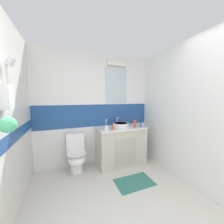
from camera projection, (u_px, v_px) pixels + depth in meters
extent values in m
cube|color=beige|center=(117.00, 199.00, 1.90)|extent=(3.20, 3.48, 0.04)
cube|color=white|center=(96.00, 143.00, 3.01)|extent=(3.20, 0.10, 0.85)
cube|color=#234C8C|center=(96.00, 115.00, 2.94)|extent=(3.20, 0.10, 0.50)
cube|color=white|center=(96.00, 79.00, 2.85)|extent=(3.20, 0.10, 1.15)
cube|color=silver|center=(116.00, 85.00, 2.98)|extent=(0.52, 0.02, 0.79)
cube|color=white|center=(117.00, 64.00, 2.89)|extent=(0.47, 0.10, 0.08)
cube|color=#234C8C|center=(5.00, 145.00, 1.32)|extent=(0.01, 3.48, 0.16)
cube|color=white|center=(6.00, 97.00, 1.29)|extent=(0.10, 0.14, 0.26)
cylinder|color=silver|center=(7.00, 80.00, 1.39)|extent=(0.02, 0.02, 0.38)
cylinder|color=silver|center=(10.00, 62.00, 1.38)|extent=(0.10, 0.07, 0.11)
sphere|color=#59CC8C|center=(8.00, 125.00, 1.20)|extent=(0.15, 0.15, 0.15)
cube|color=white|center=(187.00, 112.00, 2.25)|extent=(0.10, 3.48, 2.50)
cube|color=beige|center=(121.00, 146.00, 2.89)|extent=(1.06, 0.54, 0.82)
cube|color=white|center=(121.00, 128.00, 2.84)|extent=(1.08, 0.56, 0.03)
cube|color=#B6AD9F|center=(126.00, 152.00, 2.64)|extent=(0.48, 0.01, 0.57)
cylinder|color=silver|center=(127.00, 143.00, 2.60)|extent=(0.02, 0.02, 0.03)
cylinder|color=white|center=(121.00, 125.00, 2.86)|extent=(0.37, 0.37, 0.09)
cylinder|color=#B3B3B8|center=(121.00, 123.00, 2.85)|extent=(0.30, 0.30, 0.01)
cylinder|color=silver|center=(117.00, 121.00, 3.05)|extent=(0.03, 0.03, 0.19)
cylinder|color=silver|center=(119.00, 118.00, 2.95)|extent=(0.02, 0.17, 0.02)
cylinder|color=white|center=(77.00, 168.00, 2.56)|extent=(0.24, 0.24, 0.18)
ellipsoid|color=white|center=(77.00, 159.00, 2.50)|extent=(0.34, 0.42, 0.22)
cylinder|color=white|center=(77.00, 153.00, 2.49)|extent=(0.37, 0.37, 0.02)
cube|color=white|center=(75.00, 141.00, 2.67)|extent=(0.36, 0.17, 0.37)
cylinder|color=silver|center=(75.00, 133.00, 2.65)|extent=(0.04, 0.04, 0.02)
cylinder|color=white|center=(107.00, 128.00, 2.54)|extent=(0.07, 0.07, 0.09)
cylinder|color=gold|center=(106.00, 125.00, 2.53)|extent=(0.02, 0.04, 0.16)
cube|color=white|center=(106.00, 121.00, 2.53)|extent=(0.01, 0.02, 0.03)
cylinder|color=#338CD8|center=(107.00, 124.00, 2.55)|extent=(0.04, 0.02, 0.18)
cube|color=white|center=(107.00, 120.00, 2.54)|extent=(0.02, 0.02, 0.03)
cylinder|color=#D84C33|center=(113.00, 127.00, 2.58)|extent=(0.06, 0.06, 0.10)
cylinder|color=#262626|center=(113.00, 124.00, 2.57)|extent=(0.01, 0.01, 0.04)
cylinder|color=#262626|center=(113.00, 123.00, 2.56)|extent=(0.01, 0.02, 0.01)
cylinder|color=#D84C33|center=(135.00, 124.00, 2.78)|extent=(0.06, 0.06, 0.18)
cylinder|color=black|center=(135.00, 119.00, 2.77)|extent=(0.04, 0.04, 0.02)
cylinder|color=#2659B2|center=(141.00, 124.00, 2.83)|extent=(0.03, 0.03, 0.14)
cylinder|color=black|center=(141.00, 121.00, 2.82)|extent=(0.02, 0.02, 0.02)
cube|color=#337266|center=(134.00, 182.00, 2.25)|extent=(0.67, 0.41, 0.01)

